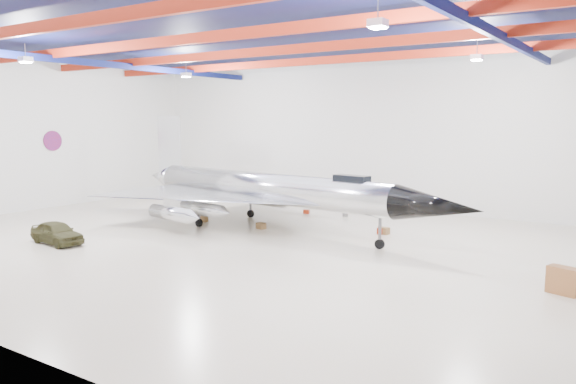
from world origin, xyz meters
The scene contains 16 objects.
floor centered at (0.00, 0.00, 0.00)m, with size 40.00×40.00×0.00m, color beige.
wall_back centered at (0.00, 15.00, 5.50)m, with size 40.00×40.00×0.00m, color silver.
wall_left centered at (-20.00, 0.00, 5.50)m, with size 30.00×30.00×0.00m, color silver.
ceiling centered at (0.00, 0.00, 11.00)m, with size 40.00×40.00×0.00m, color #0A0F38.
ceiling_structure centered at (0.00, 0.00, 10.32)m, with size 39.50×29.50×1.08m.
wall_roundel centered at (-19.94, 2.00, 5.00)m, with size 1.50×1.50×0.10m, color #B21414.
jet_aircraft centered at (-1.59, 3.70, 2.25)m, with size 25.08×16.23×6.85m.
jeep centered at (-8.40, -5.79, 0.60)m, with size 1.43×3.55×1.21m, color #38371C.
desk centered at (15.35, -0.56, 0.52)m, with size 1.14×0.57×1.05m, color brown.
crate_ply centered at (-6.28, 3.36, 0.18)m, with size 0.51×0.41×0.36m, color olive.
toolbox_red centered at (-2.39, 9.78, 0.14)m, with size 0.40×0.32×0.28m, color #9B280F.
parts_bin centered at (5.09, 6.17, 0.19)m, with size 0.56×0.44×0.39m, color olive.
crate_small centered at (-9.00, 5.44, 0.15)m, with size 0.42×0.33×0.29m, color #59595B.
tool_chest centered at (4.92, 6.03, 0.18)m, with size 0.41×0.41×0.37m, color #9B280F.
oil_barrel centered at (-1.78, 3.54, 0.18)m, with size 0.53×0.42×0.37m, color olive.
spares_box centered at (0.41, 10.30, 0.17)m, with size 0.39×0.39×0.35m, color #59595B.
Camera 1 is at (17.98, -23.46, 6.54)m, focal length 35.00 mm.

